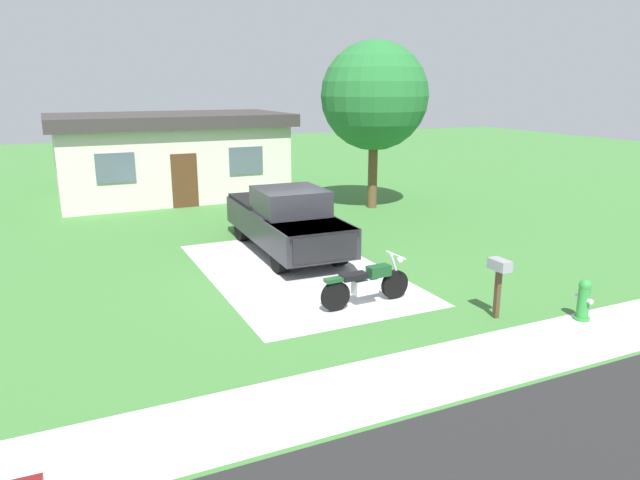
{
  "coord_description": "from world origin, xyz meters",
  "views": [
    {
      "loc": [
        -5.51,
        -13.23,
        4.7
      ],
      "look_at": [
        0.48,
        -0.41,
        0.9
      ],
      "focal_mm": 32.72,
      "sensor_mm": 36.0,
      "label": 1
    }
  ],
  "objects_px": {
    "mailbox": "(499,273)",
    "neighbor_house": "(171,155)",
    "motorcycle": "(367,284)",
    "fire_hydrant": "(584,300)",
    "shade_tree": "(374,96)",
    "pickup_truck": "(285,219)"
  },
  "relations": [
    {
      "from": "shade_tree",
      "to": "motorcycle",
      "type": "bearing_deg",
      "value": -120.63
    },
    {
      "from": "motorcycle",
      "to": "shade_tree",
      "type": "height_order",
      "value": "shade_tree"
    },
    {
      "from": "motorcycle",
      "to": "pickup_truck",
      "type": "relative_size",
      "value": 0.39
    },
    {
      "from": "neighbor_house",
      "to": "mailbox",
      "type": "bearing_deg",
      "value": -78.54
    },
    {
      "from": "mailbox",
      "to": "pickup_truck",
      "type": "bearing_deg",
      "value": 107.73
    },
    {
      "from": "pickup_truck",
      "to": "neighbor_house",
      "type": "relative_size",
      "value": 0.59
    },
    {
      "from": "neighbor_house",
      "to": "fire_hydrant",
      "type": "bearing_deg",
      "value": -74.28
    },
    {
      "from": "motorcycle",
      "to": "neighbor_house",
      "type": "distance_m",
      "value": 14.78
    },
    {
      "from": "fire_hydrant",
      "to": "neighbor_house",
      "type": "bearing_deg",
      "value": 105.72
    },
    {
      "from": "fire_hydrant",
      "to": "shade_tree",
      "type": "relative_size",
      "value": 0.14
    },
    {
      "from": "shade_tree",
      "to": "neighbor_house",
      "type": "xyz_separation_m",
      "value": [
        -6.62,
        5.65,
        -2.46
      ]
    },
    {
      "from": "mailbox",
      "to": "shade_tree",
      "type": "relative_size",
      "value": 0.2
    },
    {
      "from": "mailbox",
      "to": "neighbor_house",
      "type": "relative_size",
      "value": 0.13
    },
    {
      "from": "motorcycle",
      "to": "fire_hydrant",
      "type": "height_order",
      "value": "motorcycle"
    },
    {
      "from": "fire_hydrant",
      "to": "shade_tree",
      "type": "height_order",
      "value": "shade_tree"
    },
    {
      "from": "pickup_truck",
      "to": "neighbor_house",
      "type": "height_order",
      "value": "neighbor_house"
    },
    {
      "from": "mailbox",
      "to": "fire_hydrant",
      "type": "bearing_deg",
      "value": -28.61
    },
    {
      "from": "motorcycle",
      "to": "mailbox",
      "type": "distance_m",
      "value": 2.79
    },
    {
      "from": "motorcycle",
      "to": "pickup_truck",
      "type": "xyz_separation_m",
      "value": [
        -0.03,
        4.72,
        0.48
      ]
    },
    {
      "from": "mailbox",
      "to": "neighbor_house",
      "type": "distance_m",
      "value": 16.82
    },
    {
      "from": "pickup_truck",
      "to": "neighbor_house",
      "type": "xyz_separation_m",
      "value": [
        -1.25,
        9.94,
        0.84
      ]
    },
    {
      "from": "motorcycle",
      "to": "neighbor_house",
      "type": "bearing_deg",
      "value": 94.98
    }
  ]
}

